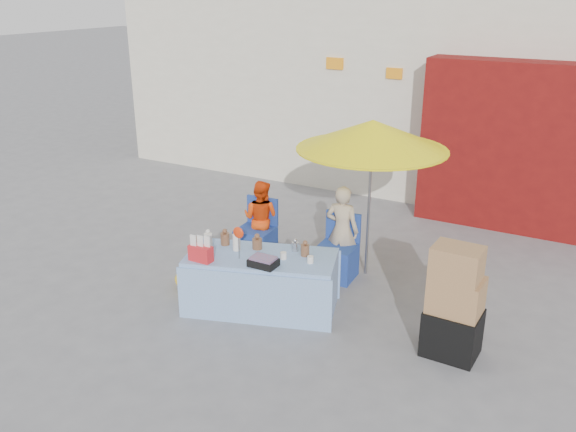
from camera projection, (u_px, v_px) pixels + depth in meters
The scene contains 10 objects.
ground at pixel (262, 309), 7.29m from camera, with size 80.00×80.00×0.00m, color slate.
backdrop at pixel (479, 14), 12.10m from camera, with size 14.00×8.00×7.80m.
market_table at pixel (261, 281), 7.21m from camera, with size 1.95×1.34×1.08m.
chair_left at pixel (256, 241), 8.58m from camera, with size 0.51×0.50×0.85m.
chair_right at pixel (337, 259), 8.01m from camera, with size 0.51×0.50×0.85m.
vendor_orange at pixel (261, 218), 8.59m from camera, with size 0.54×0.42×1.11m, color #EF430C.
vendor_beige at pixel (342, 231), 8.00m from camera, with size 0.45×0.29×1.23m, color tan.
umbrella at pixel (372, 136), 7.53m from camera, with size 1.90×1.90×2.09m.
box_stack at pixel (454, 306), 6.22m from camera, with size 0.56×0.47×1.22m.
tarp_bundle at pixel (197, 280), 7.72m from camera, with size 0.59×0.47×0.27m, color yellow.
Camera 1 is at (3.39, -5.46, 3.63)m, focal length 38.00 mm.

